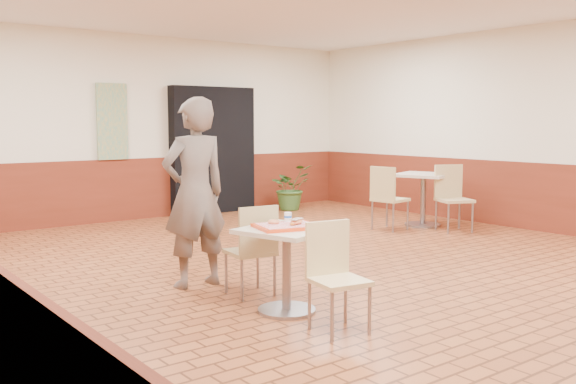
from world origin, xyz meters
TOP-DOWN VIEW (x-y plane):
  - room_shell at (0.00, 0.00)m, footprint 8.01×10.01m
  - wainscot_band at (0.00, 0.00)m, footprint 8.00×10.00m
  - corridor_doorway at (1.20, 4.88)m, footprint 1.60×0.22m
  - promo_poster at (-0.60, 4.94)m, footprint 0.50×0.03m
  - main_table at (-1.40, -0.62)m, footprint 0.68×0.68m
  - chair_main_front at (-1.39, -1.21)m, footprint 0.45×0.45m
  - chair_main_back at (-1.35, -0.05)m, footprint 0.44×0.44m
  - customer at (-1.58, 0.60)m, footprint 0.67×0.45m
  - serving_tray at (-1.40, -0.62)m, footprint 0.50×0.39m
  - ring_donut at (-1.46, -0.52)m, footprint 0.12×0.12m
  - long_john_donut at (-1.34, -0.67)m, footprint 0.17×0.13m
  - paper_cup at (-1.31, -0.51)m, footprint 0.07×0.07m
  - second_table at (3.02, 1.67)m, footprint 0.77×0.77m
  - chair_second_left at (2.28, 1.73)m, footprint 0.50×0.50m
  - chair_second_front at (3.03, 1.14)m, footprint 0.59×0.59m
  - potted_plant at (2.49, 4.34)m, footprint 0.79×0.70m

SIDE VIEW (x-z plane):
  - potted_plant at x=2.49m, z-range 0.00..0.82m
  - chair_main_front at x=-1.39m, z-range 0.05..0.89m
  - chair_main_back at x=-1.35m, z-range 0.05..0.90m
  - main_table at x=-1.40m, z-range 0.12..0.84m
  - wainscot_band at x=0.00m, z-range 0.00..1.00m
  - chair_second_left at x=2.28m, z-range 0.06..1.00m
  - chair_second_front at x=3.03m, z-range 0.06..1.02m
  - second_table at x=3.02m, z-range 0.14..0.95m
  - serving_tray at x=-1.40m, z-range 0.72..0.75m
  - ring_donut at x=-1.46m, z-range 0.75..0.78m
  - long_john_donut at x=-1.34m, z-range 0.75..0.80m
  - paper_cup at x=-1.31m, z-range 0.75..0.83m
  - customer at x=-1.58m, z-range 0.00..1.83m
  - corridor_doorway at x=1.20m, z-range 0.00..2.20m
  - room_shell at x=0.00m, z-range 0.00..3.00m
  - promo_poster at x=-0.60m, z-range 1.00..2.20m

